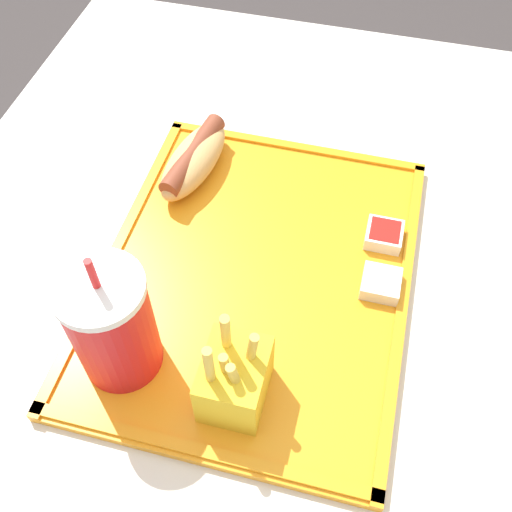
# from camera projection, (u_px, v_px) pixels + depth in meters

# --- Properties ---
(ground_plane) EXTENTS (8.00, 8.00, 0.00)m
(ground_plane) POSITION_uv_depth(u_px,v_px,m) (269.00, 485.00, 1.29)
(ground_plane) COLOR #383333
(dining_table) EXTENTS (1.03, 0.88, 0.78)m
(dining_table) POSITION_uv_depth(u_px,v_px,m) (273.00, 417.00, 0.98)
(dining_table) COLOR beige
(dining_table) RESTS_ON ground_plane
(food_tray) EXTENTS (0.43, 0.34, 0.01)m
(food_tray) POSITION_uv_depth(u_px,v_px,m) (256.00, 274.00, 0.67)
(food_tray) COLOR orange
(food_tray) RESTS_ON dining_table
(soda_cup) EXTENTS (0.08, 0.08, 0.17)m
(soda_cup) POSITION_uv_depth(u_px,v_px,m) (112.00, 325.00, 0.55)
(soda_cup) COLOR red
(soda_cup) RESTS_ON food_tray
(hot_dog_far) EXTENTS (0.15, 0.07, 0.04)m
(hot_dog_far) POSITION_uv_depth(u_px,v_px,m) (194.00, 159.00, 0.74)
(hot_dog_far) COLOR tan
(hot_dog_far) RESTS_ON food_tray
(fries_carton) EXTENTS (0.07, 0.06, 0.12)m
(fries_carton) POSITION_uv_depth(u_px,v_px,m) (234.00, 378.00, 0.55)
(fries_carton) COLOR gold
(fries_carton) RESTS_ON food_tray
(sauce_cup_mayo) EXTENTS (0.04, 0.04, 0.02)m
(sauce_cup_mayo) POSITION_uv_depth(u_px,v_px,m) (381.00, 283.00, 0.65)
(sauce_cup_mayo) COLOR silver
(sauce_cup_mayo) RESTS_ON food_tray
(sauce_cup_ketchup) EXTENTS (0.04, 0.04, 0.02)m
(sauce_cup_ketchup) POSITION_uv_depth(u_px,v_px,m) (384.00, 234.00, 0.69)
(sauce_cup_ketchup) COLOR silver
(sauce_cup_ketchup) RESTS_ON food_tray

